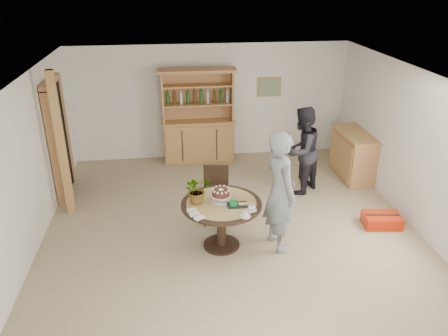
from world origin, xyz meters
TOP-DOWN VIEW (x-y plane):
  - ground at (0.00, 0.00)m, footprint 7.00×7.00m
  - room_shell at (0.00, 0.01)m, footprint 6.04×7.04m
  - doorway at (-2.93, 2.00)m, footprint 0.13×1.10m
  - pine_post at (-2.70, 1.20)m, footprint 0.12×0.12m
  - hutch at (-0.30, 3.24)m, footprint 1.62×0.54m
  - sideboard at (2.74, 2.00)m, footprint 0.54×1.26m
  - dining_table at (-0.21, -0.16)m, footprint 1.20×1.20m
  - dining_chair at (-0.20, 0.67)m, footprint 0.47×0.47m
  - birthday_cake at (-0.21, -0.11)m, footprint 0.30×0.30m
  - flower_vase at (-0.56, -0.11)m, footprint 0.47×0.44m
  - gift_tray at (0.00, -0.28)m, footprint 0.30×0.20m
  - coffee_cup_a at (0.19, -0.44)m, footprint 0.15×0.15m
  - coffee_cup_b at (0.07, -0.61)m, footprint 0.15×0.15m
  - napkins at (-0.62, -0.47)m, footprint 0.24×0.33m
  - teen_boy at (0.64, -0.26)m, footprint 0.59×0.77m
  - adult_person at (1.49, 1.48)m, footprint 1.03×1.01m
  - red_suitcase at (2.50, 0.08)m, footprint 0.64×0.47m

SIDE VIEW (x-z plane):
  - ground at x=0.00m, z-range 0.00..0.00m
  - red_suitcase at x=2.50m, z-range 0.00..0.21m
  - sideboard at x=2.74m, z-range 0.00..0.94m
  - dining_chair at x=-0.20m, z-range 0.06..1.01m
  - dining_table at x=-0.21m, z-range 0.22..0.98m
  - hutch at x=-0.30m, z-range -0.33..1.71m
  - napkins at x=-0.62m, z-range 0.76..0.79m
  - gift_tray at x=0.00m, z-range 0.75..0.83m
  - coffee_cup_b at x=0.07m, z-range 0.75..0.84m
  - coffee_cup_a at x=0.19m, z-range 0.76..0.84m
  - adult_person at x=1.49m, z-range 0.00..1.67m
  - birthday_cake at x=-0.21m, z-range 0.78..0.98m
  - teen_boy at x=0.64m, z-range 0.00..1.86m
  - flower_vase at x=-0.56m, z-range 0.76..1.18m
  - doorway at x=-2.93m, z-range 0.02..2.20m
  - pine_post at x=-2.70m, z-range 0.00..2.50m
  - room_shell at x=0.00m, z-range 0.48..3.00m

